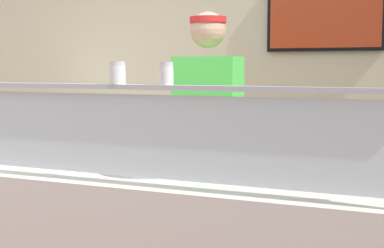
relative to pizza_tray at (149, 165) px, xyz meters
The scene contains 9 objects.
shop_rear_unit 2.09m from the pizza_tray, 82.28° to the left, with size 6.55×0.13×2.70m.
sneeze_guard 0.53m from the pizza_tray, 54.08° to the right, with size 1.98×0.06×0.42m.
pizza_tray is the anchor object (origin of this frame).
pizza_server 0.03m from the pizza_tray, 59.72° to the right, with size 0.07×0.28×0.01m, color #ADAFB7.
parmesan_shaker 0.58m from the pizza_tray, 81.76° to the right, with size 0.07×0.07×0.09m.
pepper_flake_shaker 0.64m from the pizza_tray, 53.52° to the right, with size 0.06×0.06×0.09m.
worker_figure 0.70m from the pizza_tray, 87.82° to the left, with size 0.41×0.50×1.76m.
prep_shelf 2.24m from the pizza_tray, 134.87° to the left, with size 0.70×0.55×0.90m, color #B7BABF.
pizza_box_stack 2.17m from the pizza_tray, 134.71° to the left, with size 0.47×0.47×0.27m.
Camera 1 is at (2.07, -1.97, 1.44)m, focal length 53.33 mm.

